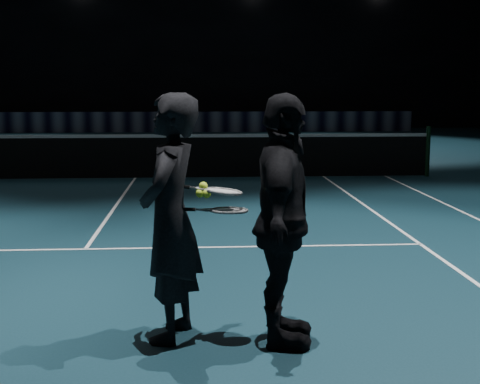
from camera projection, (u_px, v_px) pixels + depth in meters
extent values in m
plane|color=#0C242E|center=(135.00, 179.00, 14.35)|extent=(36.00, 36.00, 0.00)
plane|color=black|center=(168.00, 22.00, 31.33)|extent=(30.00, 0.00, 30.00)
cylinder|color=black|center=(428.00, 151.00, 14.66)|extent=(0.10, 0.10, 1.10)
cube|color=black|center=(134.00, 158.00, 14.28)|extent=(12.80, 0.02, 0.86)
cube|color=white|center=(134.00, 136.00, 14.20)|extent=(12.80, 0.03, 0.07)
cube|color=black|center=(167.00, 122.00, 29.56)|extent=(22.00, 0.15, 0.90)
imported|color=black|center=(170.00, 218.00, 5.05)|extent=(0.62, 0.78, 1.89)
imported|color=black|center=(282.00, 221.00, 4.94)|extent=(0.64, 1.17, 1.89)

